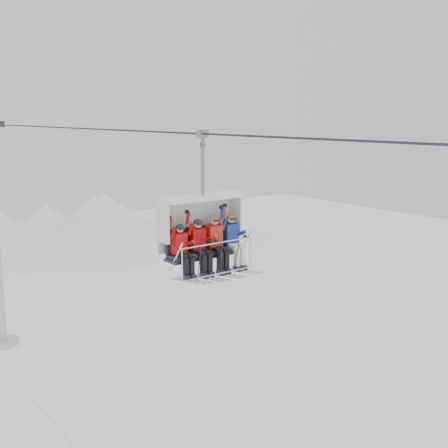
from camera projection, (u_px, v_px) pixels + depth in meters
haul_cable at (224, 135)px, 14.75m from camera, size 0.06×50.00×0.06m
chairlift_carrier at (200, 225)px, 16.09m from camera, size 2.60×1.17×3.98m
skier_far_left at (182, 249)px, 15.43m from camera, size 0.40×1.69×1.59m
skier_center_left at (199, 244)px, 15.79m from camera, size 0.43×1.69×1.70m
skier_center_right at (216, 241)px, 16.15m from camera, size 0.45×1.69×1.75m
skier_far_right at (233, 239)px, 16.51m from camera, size 0.43×1.69×1.71m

